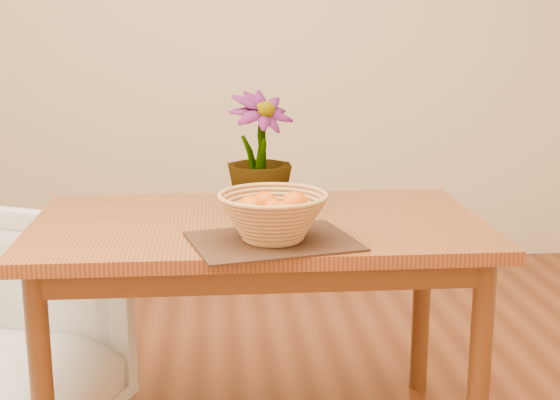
{
  "coord_description": "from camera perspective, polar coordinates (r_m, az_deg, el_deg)",
  "views": [
    {
      "loc": [
        -0.13,
        -2.04,
        1.36
      ],
      "look_at": [
        0.05,
        0.1,
        0.86
      ],
      "focal_mm": 50.0,
      "sensor_mm": 36.0,
      "label": 1
    }
  ],
  "objects": [
    {
      "name": "wall_back",
      "position": [
        4.3,
        -3.15,
        12.95
      ],
      "size": [
        4.0,
        0.02,
        2.7
      ],
      "primitive_type": "cube",
      "color": "beige",
      "rests_on": "floor"
    },
    {
      "name": "table",
      "position": [
        2.45,
        -1.58,
        -3.47
      ],
      "size": [
        1.4,
        0.8,
        0.75
      ],
      "color": "brown",
      "rests_on": "floor"
    },
    {
      "name": "placemat",
      "position": [
        2.19,
        -0.51,
        -3.03
      ],
      "size": [
        0.51,
        0.43,
        0.01
      ],
      "primitive_type": "cube",
      "rotation": [
        0.0,
        0.0,
        0.24
      ],
      "color": "#391E14",
      "rests_on": "table"
    },
    {
      "name": "orange_pile",
      "position": [
        2.16,
        -0.52,
        -0.64
      ],
      "size": [
        0.21,
        0.2,
        0.08
      ],
      "rotation": [
        0.0,
        0.0,
        -0.29
      ],
      "color": "#D45403",
      "rests_on": "wicker_basket"
    },
    {
      "name": "potted_plant",
      "position": [
        2.49,
        -1.53,
        3.46
      ],
      "size": [
        0.3,
        0.3,
        0.39
      ],
      "primitive_type": "imported",
      "rotation": [
        0.0,
        0.0,
        0.53
      ],
      "color": "#144112",
      "rests_on": "table"
    },
    {
      "name": "wicker_basket",
      "position": [
        2.17,
        -0.52,
        -1.36
      ],
      "size": [
        0.31,
        0.31,
        0.13
      ],
      "color": "#B3854A",
      "rests_on": "placemat"
    }
  ]
}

